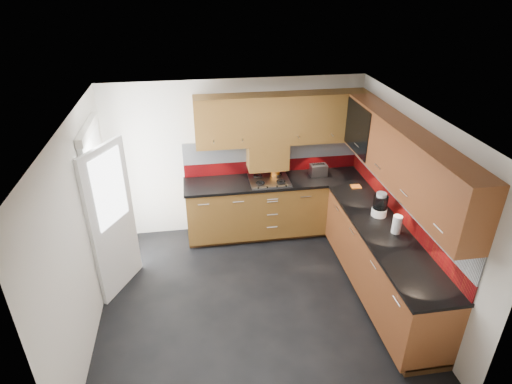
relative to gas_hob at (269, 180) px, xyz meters
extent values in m
cube|color=black|center=(-0.45, -1.47, -0.97)|extent=(4.00, 3.80, 0.02)
cube|color=white|center=(-0.45, -1.47, 1.49)|extent=(4.00, 3.80, 0.10)
cube|color=silver|center=(-0.45, 0.37, 0.24)|extent=(4.00, 0.08, 2.64)
cube|color=silver|center=(-0.45, -3.31, 0.24)|extent=(4.00, 0.08, 2.64)
cube|color=silver|center=(-2.39, -1.47, 0.24)|extent=(0.08, 3.80, 2.64)
cube|color=silver|center=(1.49, -1.47, 0.24)|extent=(0.08, 3.80, 2.64)
cube|color=brown|center=(0.10, 0.03, -0.48)|extent=(2.70, 0.60, 0.95)
cube|color=brown|center=(1.15, -1.57, -0.48)|extent=(0.60, 2.60, 0.95)
cube|color=#412712|center=(0.10, 0.06, -0.91)|extent=(2.70, 0.54, 0.10)
cube|color=#412712|center=(1.18, -1.57, -0.91)|extent=(0.54, 2.60, 0.10)
cube|color=black|center=(0.09, 0.02, -0.04)|extent=(2.72, 0.62, 0.04)
cube|color=black|center=(1.14, -1.59, -0.04)|extent=(0.62, 2.60, 0.04)
cube|color=maroon|center=(0.10, 0.32, 0.08)|extent=(2.70, 0.02, 0.20)
cube|color=#B0B5B9|center=(0.10, 0.32, 0.35)|extent=(2.70, 0.02, 0.34)
cube|color=maroon|center=(1.44, -1.27, 0.08)|extent=(0.02, 3.20, 0.20)
cube|color=#B0B5B9|center=(1.44, -1.27, 0.35)|extent=(0.02, 3.20, 0.34)
cube|color=brown|center=(0.20, 0.17, 0.88)|extent=(2.50, 0.33, 0.72)
cube|color=brown|center=(1.28, -1.43, 0.88)|extent=(0.33, 2.87, 0.72)
cube|color=silver|center=(0.05, -0.01, 0.67)|extent=(1.80, 0.01, 0.16)
cube|color=silver|center=(1.11, -1.47, 0.67)|extent=(0.01, 2.00, 0.16)
cube|color=brown|center=(0.00, 0.17, 0.32)|extent=(0.60, 0.33, 0.40)
cube|color=black|center=(1.11, -0.40, 0.88)|extent=(0.01, 0.80, 0.66)
cube|color=#FFD18C|center=(1.42, -0.40, 0.88)|extent=(0.01, 0.76, 0.64)
cube|color=black|center=(1.28, -0.40, 0.90)|extent=(0.29, 0.76, 0.01)
cylinder|color=black|center=(1.28, -0.65, 1.00)|extent=(0.07, 0.07, 0.16)
cylinder|color=black|center=(1.28, -0.50, 1.00)|extent=(0.07, 0.07, 0.16)
cylinder|color=white|center=(1.28, -0.35, 1.00)|extent=(0.07, 0.07, 0.16)
cylinder|color=black|center=(1.28, -0.20, 1.00)|extent=(0.07, 0.07, 0.16)
cube|color=white|center=(-2.31, -0.57, 0.06)|extent=(0.06, 0.95, 2.04)
cube|color=white|center=(-2.13, -0.92, 0.04)|extent=(0.42, 0.73, 1.98)
cube|color=white|center=(-2.10, -0.92, 0.49)|extent=(0.28, 0.50, 0.90)
cube|color=silver|center=(0.00, 0.01, -0.01)|extent=(0.59, 0.51, 0.02)
torus|color=black|center=(-0.15, -0.11, 0.02)|extent=(0.13, 0.13, 0.02)
torus|color=black|center=(0.15, -0.11, 0.02)|extent=(0.13, 0.13, 0.02)
torus|color=black|center=(-0.15, 0.13, 0.02)|extent=(0.13, 0.13, 0.02)
torus|color=black|center=(0.15, 0.13, 0.02)|extent=(0.13, 0.13, 0.02)
cube|color=black|center=(0.00, -0.23, 0.00)|extent=(0.45, 0.04, 0.02)
cylinder|color=#C46212|center=(0.12, 0.14, 0.07)|extent=(0.13, 0.13, 0.16)
cylinder|color=brown|center=(0.11, 0.17, 0.27)|extent=(0.06, 0.03, 0.33)
cylinder|color=brown|center=(0.12, 0.17, 0.26)|extent=(0.06, 0.02, 0.31)
cylinder|color=brown|center=(0.10, 0.16, 0.28)|extent=(0.05, 0.05, 0.35)
cylinder|color=brown|center=(0.13, 0.16, 0.25)|extent=(0.05, 0.03, 0.28)
cylinder|color=brown|center=(0.10, 0.15, 0.26)|extent=(0.03, 0.06, 0.32)
cube|color=silver|center=(0.77, 0.08, 0.07)|extent=(0.26, 0.16, 0.17)
cube|color=black|center=(0.77, 0.08, 0.16)|extent=(0.19, 0.02, 0.01)
cube|color=black|center=(0.77, 0.11, 0.16)|extent=(0.19, 0.02, 0.01)
cylinder|color=white|center=(1.21, -1.19, 0.04)|extent=(0.19, 0.19, 0.11)
cylinder|color=black|center=(1.21, -1.19, 0.18)|extent=(0.18, 0.18, 0.17)
cylinder|color=white|center=(1.21, -1.19, 0.29)|extent=(0.13, 0.13, 0.04)
cylinder|color=white|center=(1.25, -1.60, 0.10)|extent=(0.14, 0.14, 0.23)
cube|color=orange|center=(1.21, -0.39, -0.01)|extent=(0.15, 0.13, 0.02)
camera|label=1|loc=(-1.08, -5.60, 2.83)|focal=30.00mm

